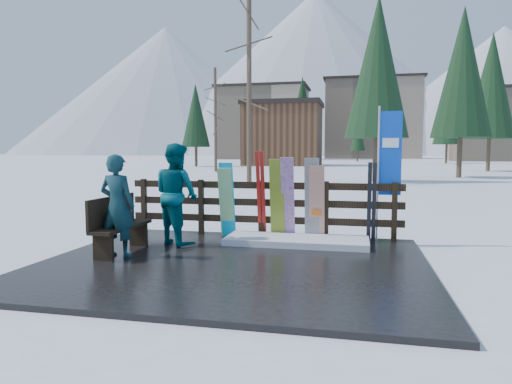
% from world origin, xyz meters
% --- Properties ---
extents(ground, '(700.00, 700.00, 0.00)m').
position_xyz_m(ground, '(0.00, 0.00, 0.00)').
color(ground, white).
rests_on(ground, ground).
extents(deck, '(6.00, 5.00, 0.08)m').
position_xyz_m(deck, '(0.00, 0.00, 0.04)').
color(deck, black).
rests_on(deck, ground).
extents(fence, '(5.60, 0.10, 1.15)m').
position_xyz_m(fence, '(0.00, 2.20, 0.74)').
color(fence, black).
rests_on(fence, deck).
extents(snow_patch, '(2.66, 1.00, 0.12)m').
position_xyz_m(snow_patch, '(0.80, 1.60, 0.14)').
color(snow_patch, white).
rests_on(snow_patch, deck).
extents(bench, '(0.41, 1.50, 0.97)m').
position_xyz_m(bench, '(-2.11, 0.21, 0.60)').
color(bench, black).
rests_on(bench, deck).
extents(snowboard_0, '(0.28, 0.30, 1.52)m').
position_xyz_m(snowboard_0, '(-0.66, 1.98, 0.84)').
color(snowboard_0, '#08B9F1').
rests_on(snowboard_0, deck).
extents(snowboard_1, '(0.29, 0.32, 1.41)m').
position_xyz_m(snowboard_1, '(-0.69, 1.98, 0.78)').
color(snowboard_1, white).
rests_on(snowboard_1, deck).
extents(snowboard_2, '(0.28, 0.30, 1.59)m').
position_xyz_m(snowboard_2, '(0.36, 1.98, 0.88)').
color(snowboard_2, '#DDFF2F').
rests_on(snowboard_2, deck).
extents(snowboard_3, '(0.25, 0.36, 1.62)m').
position_xyz_m(snowboard_3, '(0.57, 1.98, 0.89)').
color(snowboard_3, silver).
rests_on(snowboard_3, deck).
extents(snowboard_4, '(0.28, 0.28, 1.61)m').
position_xyz_m(snowboard_4, '(1.04, 1.98, 0.89)').
color(snowboard_4, black).
rests_on(snowboard_4, deck).
extents(snowboard_5, '(0.30, 0.32, 1.47)m').
position_xyz_m(snowboard_5, '(1.13, 1.98, 0.82)').
color(snowboard_5, silver).
rests_on(snowboard_5, deck).
extents(ski_pair_a, '(0.17, 0.35, 1.74)m').
position_xyz_m(ski_pair_a, '(0.01, 2.05, 0.95)').
color(ski_pair_a, '#B01C15').
rests_on(ski_pair_a, deck).
extents(ski_pair_b, '(0.17, 0.25, 1.54)m').
position_xyz_m(ski_pair_b, '(2.17, 2.05, 0.85)').
color(ski_pair_b, black).
rests_on(ski_pair_b, deck).
extents(rental_flag, '(0.45, 0.04, 2.60)m').
position_xyz_m(rental_flag, '(2.45, 2.25, 1.69)').
color(rental_flag, silver).
rests_on(rental_flag, deck).
extents(person_front, '(0.65, 0.46, 1.69)m').
position_xyz_m(person_front, '(-1.94, -0.09, 0.93)').
color(person_front, '#184F44').
rests_on(person_front, deck).
extents(person_back, '(1.16, 1.09, 1.89)m').
position_xyz_m(person_back, '(-1.41, 1.11, 1.02)').
color(person_back, '#055360').
rests_on(person_back, deck).
extents(resort_buildings, '(73.00, 87.60, 22.60)m').
position_xyz_m(resort_buildings, '(1.03, 115.41, 9.81)').
color(resort_buildings, tan).
rests_on(resort_buildings, ground).
extents(trees, '(41.92, 68.63, 12.32)m').
position_xyz_m(trees, '(4.72, 49.13, 5.73)').
color(trees, '#382B1E').
rests_on(trees, ground).
extents(mountains, '(520.00, 260.00, 120.00)m').
position_xyz_m(mountains, '(-10.50, 328.41, 50.20)').
color(mountains, white).
rests_on(mountains, ground).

